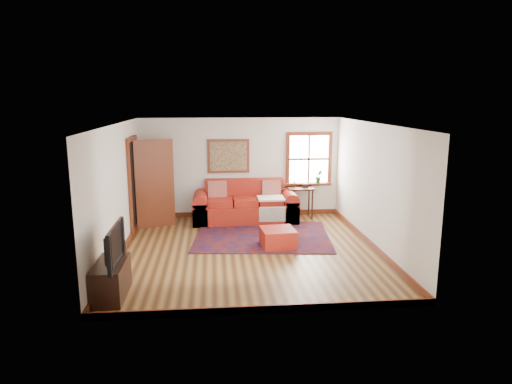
{
  "coord_description": "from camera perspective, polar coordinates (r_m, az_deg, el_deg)",
  "views": [
    {
      "loc": [
        -0.68,
        -8.64,
        2.98
      ],
      "look_at": [
        0.19,
        0.6,
        1.06
      ],
      "focal_mm": 32.0,
      "sensor_mm": 36.0,
      "label": 1
    }
  ],
  "objects": [
    {
      "name": "side_table",
      "position": [
        11.52,
        5.54,
        -0.04
      ],
      "size": [
        0.65,
        0.48,
        0.77
      ],
      "color": "black",
      "rests_on": "ground"
    },
    {
      "name": "television",
      "position": [
        7.12,
        -17.93,
        -6.35
      ],
      "size": [
        0.14,
        1.05,
        0.6
      ],
      "primitive_type": "imported",
      "rotation": [
        0.0,
        0.0,
        1.57
      ],
      "color": "black",
      "rests_on": "media_cabinet"
    },
    {
      "name": "framed_artwork",
      "position": [
        11.45,
        -3.48,
        4.5
      ],
      "size": [
        1.05,
        0.07,
        0.85
      ],
      "color": "maroon",
      "rests_on": "ground"
    },
    {
      "name": "ladder_back_chair",
      "position": [
        11.37,
        4.06,
        -0.86
      ],
      "size": [
        0.5,
        0.48,
        0.95
      ],
      "color": "tan",
      "rests_on": "ground"
    },
    {
      "name": "candle_hurricane",
      "position": [
        7.59,
        -16.9,
        -6.9
      ],
      "size": [
        0.12,
        0.12,
        0.18
      ],
      "color": "silver",
      "rests_on": "media_cabinet"
    },
    {
      "name": "window",
      "position": [
        11.73,
        6.77,
        3.44
      ],
      "size": [
        1.18,
        0.2,
        1.38
      ],
      "color": "white",
      "rests_on": "ground"
    },
    {
      "name": "doorway",
      "position": [
        10.71,
        -13.51,
        1.09
      ],
      "size": [
        0.89,
        1.08,
        2.14
      ],
      "color": "black",
      "rests_on": "ground"
    },
    {
      "name": "persian_rug",
      "position": [
        10.02,
        0.78,
        -5.55
      ],
      "size": [
        3.11,
        2.6,
        0.02
      ],
      "primitive_type": "cube",
      "rotation": [
        0.0,
        0.0,
        -0.1
      ],
      "color": "#58140C",
      "rests_on": "ground"
    },
    {
      "name": "room_envelope",
      "position": [
        8.78,
        -0.9,
        2.99
      ],
      "size": [
        5.04,
        5.54,
        2.52
      ],
      "color": "silver",
      "rests_on": "ground"
    },
    {
      "name": "ground",
      "position": [
        9.16,
        -0.86,
        -7.28
      ],
      "size": [
        5.5,
        5.5,
        0.0
      ],
      "primitive_type": "plane",
      "color": "#472A13",
      "rests_on": "ground"
    },
    {
      "name": "red_ottoman",
      "position": [
        9.31,
        2.78,
        -5.75
      ],
      "size": [
        0.72,
        0.72,
        0.38
      ],
      "primitive_type": "cube",
      "rotation": [
        0.0,
        0.0,
        0.09
      ],
      "color": "#9E2014",
      "rests_on": "ground"
    },
    {
      "name": "red_leather_sofa",
      "position": [
        11.25,
        -1.35,
        -1.95
      ],
      "size": [
        2.53,
        1.04,
        0.99
      ],
      "color": "#9E2014",
      "rests_on": "ground"
    },
    {
      "name": "media_cabinet",
      "position": [
        7.38,
        -17.67,
        -10.4
      ],
      "size": [
        0.44,
        0.98,
        0.54
      ],
      "primitive_type": "cube",
      "color": "black",
      "rests_on": "ground"
    }
  ]
}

